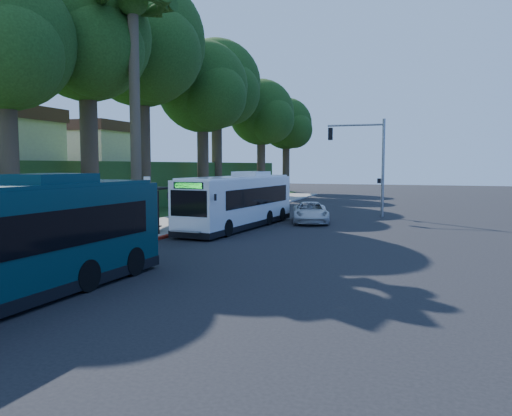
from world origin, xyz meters
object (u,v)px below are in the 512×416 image
(bus_shelter, at_px, (138,200))
(pickup, at_px, (310,212))
(white_bus, at_px, (239,200))
(teal_bus, at_px, (0,242))

(bus_shelter, xyz_separation_m, pickup, (7.90, 7.85, -1.13))
(bus_shelter, xyz_separation_m, white_bus, (4.43, 3.97, -0.18))
(bus_shelter, distance_m, pickup, 11.20)
(teal_bus, xyz_separation_m, pickup, (3.68, 21.40, -1.04))
(teal_bus, bearing_deg, bus_shelter, 109.89)
(bus_shelter, relative_size, teal_bus, 0.27)
(white_bus, height_order, pickup, white_bus)
(teal_bus, relative_size, pickup, 2.45)
(teal_bus, bearing_deg, pickup, 82.82)
(bus_shelter, relative_size, white_bus, 0.28)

